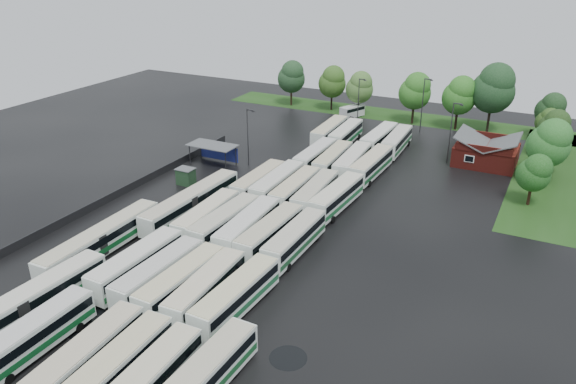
% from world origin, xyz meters
% --- Properties ---
extents(ground, '(160.00, 160.00, 0.00)m').
position_xyz_m(ground, '(0.00, 0.00, 0.00)').
color(ground, black).
rests_on(ground, ground).
extents(brick_building, '(10.07, 8.60, 5.39)m').
position_xyz_m(brick_building, '(24.00, 42.77, 1.87)').
color(brick_building, maroon).
rests_on(brick_building, ground).
extents(wash_shed, '(8.20, 4.20, 3.58)m').
position_xyz_m(wash_shed, '(-17.20, 22.02, 2.99)').
color(wash_shed, '#2D2D30').
rests_on(wash_shed, ground).
extents(utility_hut, '(2.70, 2.20, 2.62)m').
position_xyz_m(utility_hut, '(-16.20, 12.60, 1.32)').
color(utility_hut, '#19361D').
rests_on(utility_hut, ground).
extents(grass_strip_north, '(80.00, 10.00, 0.01)m').
position_xyz_m(grass_strip_north, '(2.00, 64.80, 0.01)').
color(grass_strip_north, '#1B4111').
rests_on(grass_strip_north, ground).
extents(grass_strip_east, '(10.00, 50.00, 0.01)m').
position_xyz_m(grass_strip_east, '(34.00, 42.80, 0.01)').
color(grass_strip_east, '#1B4111').
rests_on(grass_strip_east, ground).
extents(west_fence, '(0.10, 50.00, 1.20)m').
position_xyz_m(west_fence, '(-22.20, 8.00, 0.60)').
color(west_fence, '#2D2D30').
rests_on(west_fence, ground).
extents(bus_r0c0, '(2.67, 12.39, 3.45)m').
position_xyz_m(bus_r0c0, '(-4.54, -25.96, 1.90)').
color(bus_r0c0, silver).
rests_on(bus_r0c0, ground).
extents(bus_r0c2, '(3.31, 12.77, 3.52)m').
position_xyz_m(bus_r0c2, '(1.96, -26.02, 1.94)').
color(bus_r0c2, silver).
rests_on(bus_r0c2, ground).
extents(bus_r0c3, '(3.09, 12.76, 3.53)m').
position_xyz_m(bus_r0c3, '(5.24, -26.06, 1.94)').
color(bus_r0c3, silver).
rests_on(bus_r0c3, ground).
extents(bus_r0c4, '(2.99, 12.63, 3.50)m').
position_xyz_m(bus_r0c4, '(8.59, -26.20, 1.92)').
color(bus_r0c4, silver).
rests_on(bus_r0c4, ground).
extents(bus_r1c0, '(3.01, 13.02, 3.61)m').
position_xyz_m(bus_r1c0, '(-4.49, -12.17, 1.99)').
color(bus_r1c0, silver).
rests_on(bus_r1c0, ground).
extents(bus_r1c1, '(3.02, 12.60, 3.49)m').
position_xyz_m(bus_r1c1, '(-1.09, -12.61, 1.92)').
color(bus_r1c1, silver).
rests_on(bus_r1c1, ground).
extents(bus_r1c2, '(3.02, 12.52, 3.46)m').
position_xyz_m(bus_r1c2, '(2.02, -12.72, 1.90)').
color(bus_r1c2, silver).
rests_on(bus_r1c2, ground).
extents(bus_r1c3, '(3.18, 12.48, 3.44)m').
position_xyz_m(bus_r1c3, '(5.01, -12.57, 1.89)').
color(bus_r1c3, silver).
rests_on(bus_r1c3, ground).
extents(bus_r1c4, '(3.15, 12.78, 3.53)m').
position_xyz_m(bus_r1c4, '(8.58, -12.44, 1.94)').
color(bus_r1c4, silver).
rests_on(bus_r1c4, ground).
extents(bus_r2c0, '(3.00, 12.55, 3.47)m').
position_xyz_m(bus_r2c0, '(-4.41, 1.28, 1.91)').
color(bus_r2c0, silver).
rests_on(bus_r2c0, ground).
extents(bus_r2c1, '(3.14, 12.79, 3.54)m').
position_xyz_m(bus_r2c1, '(-1.39, 1.00, 1.94)').
color(bus_r2c1, silver).
rests_on(bus_r2c1, ground).
extents(bus_r2c2, '(3.27, 13.12, 3.63)m').
position_xyz_m(bus_r2c2, '(1.94, 1.05, 1.99)').
color(bus_r2c2, silver).
rests_on(bus_r2c2, ground).
extents(bus_r2c3, '(3.07, 12.74, 3.52)m').
position_xyz_m(bus_r2c3, '(5.12, 1.00, 1.94)').
color(bus_r2c3, silver).
rests_on(bus_r2c3, ground).
extents(bus_r2c4, '(2.74, 12.46, 3.46)m').
position_xyz_m(bus_r2c4, '(8.49, 1.00, 1.90)').
color(bus_r2c4, silver).
rests_on(bus_r2c4, ground).
extents(bus_r3c0, '(2.70, 12.35, 3.43)m').
position_xyz_m(bus_r3c0, '(-4.25, 14.64, 1.89)').
color(bus_r3c0, silver).
rests_on(bus_r3c0, ground).
extents(bus_r3c1, '(2.92, 12.94, 3.59)m').
position_xyz_m(bus_r3c1, '(-1.28, 15.04, 1.98)').
color(bus_r3c1, silver).
rests_on(bus_r3c1, ground).
extents(bus_r3c2, '(2.87, 12.50, 3.47)m').
position_xyz_m(bus_r3c2, '(1.90, 14.49, 1.91)').
color(bus_r3c2, silver).
rests_on(bus_r3c2, ground).
extents(bus_r3c3, '(3.20, 12.52, 3.45)m').
position_xyz_m(bus_r3c3, '(5.07, 14.56, 1.90)').
color(bus_r3c3, silver).
rests_on(bus_r3c3, ground).
extents(bus_r3c4, '(3.33, 12.84, 3.54)m').
position_xyz_m(bus_r3c4, '(8.31, 14.73, 1.95)').
color(bus_r3c4, silver).
rests_on(bus_r3c4, ground).
extents(bus_r4c1, '(2.65, 12.36, 3.44)m').
position_xyz_m(bus_r4c1, '(-1.30, 28.59, 1.89)').
color(bus_r4c1, silver).
rests_on(bus_r4c1, ground).
extents(bus_r4c2, '(3.13, 12.48, 3.45)m').
position_xyz_m(bus_r4c2, '(1.99, 28.26, 1.90)').
color(bus_r4c2, silver).
rests_on(bus_r4c2, ground).
extents(bus_r4c3, '(3.37, 12.94, 3.57)m').
position_xyz_m(bus_r4c3, '(5.30, 28.66, 1.96)').
color(bus_r4c3, silver).
rests_on(bus_r4c3, ground).
extents(bus_r4c4, '(3.11, 13.00, 3.60)m').
position_xyz_m(bus_r4c4, '(8.53, 28.74, 1.98)').
color(bus_r4c4, silver).
rests_on(bus_r4c4, ground).
extents(bus_r5c0, '(3.24, 13.02, 3.60)m').
position_xyz_m(bus_r5c0, '(-4.40, 41.91, 1.98)').
color(bus_r5c0, silver).
rests_on(bus_r5c0, ground).
extents(bus_r5c1, '(3.11, 12.47, 3.44)m').
position_xyz_m(bus_r5c1, '(-1.13, 42.00, 1.89)').
color(bus_r5c1, silver).
rests_on(bus_r5c1, ground).
extents(bus_r5c3, '(3.07, 12.87, 3.56)m').
position_xyz_m(bus_r5c3, '(5.29, 42.26, 1.96)').
color(bus_r5c3, silver).
rests_on(bus_r5c3, ground).
extents(bus_r5c4, '(3.09, 12.48, 3.45)m').
position_xyz_m(bus_r5c4, '(8.60, 42.33, 1.90)').
color(bus_r5c4, silver).
rests_on(bus_r5c4, ground).
extents(artic_bus_west_a, '(3.49, 18.87, 3.48)m').
position_xyz_m(artic_bus_west_a, '(-8.99, -23.31, 1.93)').
color(artic_bus_west_a, silver).
rests_on(artic_bus_west_a, ground).
extents(artic_bus_west_b, '(3.27, 18.90, 3.49)m').
position_xyz_m(artic_bus_west_b, '(-8.90, 4.12, 1.94)').
color(artic_bus_west_b, silver).
rests_on(artic_bus_west_b, ground).
extents(artic_bus_west_c, '(2.83, 18.55, 3.44)m').
position_xyz_m(artic_bus_west_c, '(-12.12, -9.74, 1.91)').
color(artic_bus_west_c, silver).
rests_on(artic_bus_west_c, ground).
extents(minibus, '(4.18, 6.18, 2.54)m').
position_xyz_m(minibus, '(-6.50, 59.33, 1.41)').
color(minibus, silver).
rests_on(minibus, ground).
extents(tree_north_0, '(6.35, 6.35, 10.51)m').
position_xyz_m(tree_north_0, '(-22.74, 62.45, 6.76)').
color(tree_north_0, '#322116').
rests_on(tree_north_0, ground).
extents(tree_north_1, '(6.14, 6.14, 10.17)m').
position_xyz_m(tree_north_1, '(-12.74, 62.84, 6.54)').
color(tree_north_1, black).
rests_on(tree_north_1, ground).
extents(tree_north_2, '(5.94, 5.94, 9.84)m').
position_xyz_m(tree_north_2, '(-5.74, 61.39, 6.33)').
color(tree_north_2, black).
rests_on(tree_north_2, ground).
extents(tree_north_3, '(6.60, 6.60, 10.93)m').
position_xyz_m(tree_north_3, '(6.58, 60.66, 7.03)').
color(tree_north_3, black).
rests_on(tree_north_3, ground).
extents(tree_north_4, '(6.69, 6.69, 11.08)m').
position_xyz_m(tree_north_4, '(15.50, 60.67, 7.13)').
color(tree_north_4, black).
rests_on(tree_north_4, ground).
extents(tree_north_5, '(8.41, 8.41, 13.93)m').
position_xyz_m(tree_north_5, '(21.55, 61.87, 8.97)').
color(tree_north_5, black).
rests_on(tree_north_5, ground).
extents(tree_north_6, '(5.54, 5.54, 9.17)m').
position_xyz_m(tree_north_6, '(32.24, 62.56, 5.90)').
color(tree_north_6, '#34261C').
rests_on(tree_north_6, ground).
extents(tree_east_0, '(4.81, 4.77, 7.90)m').
position_xyz_m(tree_east_0, '(32.49, 28.63, 5.08)').
color(tree_east_0, black).
rests_on(tree_east_0, ground).
extents(tree_east_1, '(6.49, 6.49, 10.75)m').
position_xyz_m(tree_east_1, '(33.54, 37.78, 6.91)').
color(tree_east_1, black).
rests_on(tree_east_1, ground).
extents(tree_east_2, '(4.92, 4.92, 8.15)m').
position_xyz_m(tree_east_2, '(34.05, 42.90, 5.24)').
color(tree_east_2, black).
rests_on(tree_east_2, ground).
extents(tree_east_3, '(5.37, 5.37, 8.90)m').
position_xyz_m(tree_east_3, '(33.55, 51.01, 5.72)').
color(tree_east_3, black).
rests_on(tree_east_3, ground).
extents(tree_east_4, '(4.29, 4.26, 7.05)m').
position_xyz_m(tree_east_4, '(32.16, 58.98, 4.53)').
color(tree_east_4, '#312111').
rests_on(tree_east_4, ground).
extents(lamp_post_ne, '(1.63, 0.32, 10.58)m').
position_xyz_m(lamp_post_ne, '(18.26, 40.62, 6.14)').
color(lamp_post_ne, '#2D2D30').
rests_on(lamp_post_ne, ground).
extents(lamp_post_nw, '(1.51, 0.29, 9.81)m').
position_xyz_m(lamp_post_nw, '(-11.58, 24.14, 5.70)').
color(lamp_post_nw, '#2D2D30').
rests_on(lamp_post_nw, ground).
extents(lamp_post_back_w, '(1.53, 0.30, 9.96)m').
position_xyz_m(lamp_post_back_w, '(-2.97, 53.47, 5.78)').
color(lamp_post_back_w, '#2D2D30').
rests_on(lamp_post_back_w, ground).
extents(lamp_post_back_e, '(1.67, 0.33, 10.84)m').
position_xyz_m(lamp_post_back_e, '(9.58, 55.58, 6.29)').
color(lamp_post_back_e, '#2D2D30').
rests_on(lamp_post_back_e, ground).
extents(puddle_0, '(5.44, 5.44, 0.01)m').
position_xyz_m(puddle_0, '(-3.25, -20.57, 0.00)').
color(puddle_0, black).
rests_on(puddle_0, ground).
extents(puddle_1, '(2.90, 2.90, 0.01)m').
position_xyz_m(puddle_1, '(9.38, -21.33, 0.00)').
color(puddle_1, black).
rests_on(puddle_1, ground).
extents(puddle_2, '(7.43, 7.43, 0.01)m').
position_xyz_m(puddle_2, '(-8.14, -0.14, 0.00)').
color(puddle_2, black).
rests_on(puddle_2, ground).
extents(puddle_3, '(5.06, 5.06, 0.01)m').
position_xyz_m(puddle_3, '(2.70, -4.75, 0.00)').
color(puddle_3, black).
rests_on(puddle_3, ground).
extents(puddle_4, '(3.50, 3.50, 0.01)m').
position_xyz_m(puddle_4, '(16.40, -16.25, 0.00)').
color(puddle_4, black).
rests_on(puddle_4, ground).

